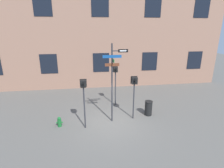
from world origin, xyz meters
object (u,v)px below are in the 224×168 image
Objects in this scene: pedestrian_signal_right at (134,86)px; pedestrian_signal_across at (115,76)px; fire_hydrant at (59,122)px; trash_bin at (148,108)px; street_sign_pole at (113,77)px; pedestrian_signal_left at (84,91)px.

pedestrian_signal_across reaches higher than pedestrian_signal_right.
trash_bin reaches higher than fire_hydrant.
pedestrian_signal_right reaches higher than trash_bin.
pedestrian_signal_left is (-1.72, -0.56, -0.57)m from street_sign_pole.
trash_bin is at bearing -44.67° from pedestrian_signal_across.
pedestrian_signal_right is at bearing 4.40° from fire_hydrant.
street_sign_pole is at bearing -169.04° from trash_bin.
pedestrian_signal_across reaches higher than fire_hydrant.
pedestrian_signal_left is 3.71m from pedestrian_signal_across.
pedestrian_signal_across reaches higher than pedestrian_signal_left.
pedestrian_signal_left is at bearing -13.58° from fire_hydrant.
pedestrian_signal_right is (1.33, 0.15, -0.64)m from street_sign_pole.
fire_hydrant is (-4.57, -0.35, -1.92)m from pedestrian_signal_right.
pedestrian_signal_across is at bearing 34.49° from fire_hydrant.
street_sign_pole is at bearing -173.39° from pedestrian_signal_right.
trash_bin is at bearing 6.74° from fire_hydrant.
street_sign_pole is 1.60× the size of pedestrian_signal_across.
pedestrian_signal_across is 3.01× the size of trash_bin.
pedestrian_signal_left is at bearing -127.28° from pedestrian_signal_across.
pedestrian_signal_across is 4.84× the size of fire_hydrant.
fire_hydrant is at bearing 166.42° from pedestrian_signal_left.
pedestrian_signal_right is 2.08m from trash_bin.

